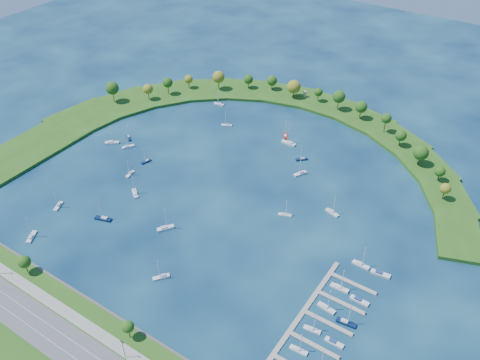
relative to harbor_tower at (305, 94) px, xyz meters
The scene contains 34 objects.
ground 119.25m from the harbor_tower, 83.66° to the right, with size 700.00×700.00×0.00m, color #071B3E.
south_shoreline 241.71m from the harbor_tower, 86.87° to the right, with size 420.00×43.10×11.60m.
breakwater 77.29m from the harbor_tower, 115.44° to the right, with size 286.74×247.64×2.00m.
breakwater_trees 30.45m from the harbor_tower, 99.12° to the right, with size 239.12×90.04×15.43m.
harbor_tower is the anchor object (origin of this frame).
dock_system 204.72m from the harbor_tower, 61.25° to the right, with size 24.28×82.00×1.60m.
moored_boat_0 54.85m from the harbor_tower, 75.39° to the right, with size 6.62×8.15×12.19m.
moored_boat_1 155.34m from the harbor_tower, 99.90° to the right, with size 8.30×6.99×12.55m.
moored_boat_2 165.86m from the harbor_tower, 87.80° to the right, with size 7.12×8.84×13.20m.
moored_boat_3 213.59m from the harbor_tower, 102.47° to the right, with size 6.34×8.81×12.81m.
moored_boat_4 192.25m from the harbor_tower, 106.34° to the right, with size 5.07×8.13×11.60m.
moored_boat_5 79.32m from the harbor_tower, 63.27° to the right, with size 6.76×6.61×10.86m.
moored_boat_6 129.12m from the harbor_tower, 55.51° to the right, with size 8.47×4.49×11.98m.
moored_boat_7 132.35m from the harbor_tower, 122.35° to the right, with size 7.26×5.94×10.89m.
moored_boat_8 133.09m from the harbor_tower, 66.63° to the right, with size 7.35×4.58×10.48m.
moored_boat_9 68.36m from the harbor_tower, 112.59° to the right, with size 7.48×5.12×10.78m.
moored_boat_10 194.43m from the harbor_tower, 82.12° to the right, with size 6.53×7.68×11.66m.
moored_boat_11 135.78m from the harbor_tower, 117.96° to the right, with size 5.92×7.92×11.60m.
moored_boat_12 180.24m from the harbor_tower, 98.28° to the right, with size 9.53×5.16×13.49m.
moored_boat_13 147.01m from the harbor_tower, 106.60° to the right, with size 3.02×7.27×10.37m.
moored_boat_14 94.34m from the harbor_tower, 63.55° to the right, with size 5.87×8.46×12.22m.
moored_boat_15 63.68m from the harbor_tower, 138.86° to the right, with size 7.91×3.14×11.31m.
moored_boat_16 132.92m from the harbor_tower, 108.79° to the right, with size 3.53×6.94×9.82m.
moored_boat_17 143.69m from the harbor_tower, 121.74° to the right, with size 8.70×7.45×13.24m.
moored_boat_18 62.79m from the harbor_tower, 71.38° to the right, with size 9.91×3.04×14.45m.
docked_boat_2 215.73m from the harbor_tower, 62.77° to the right, with size 7.83×2.66×11.33m.
docked_boat_4 205.18m from the harbor_tower, 61.24° to the right, with size 7.69×3.07×11.00m.
docked_boat_5 210.97m from the harbor_tower, 58.84° to the right, with size 8.15×2.29×1.66m.
docked_boat_6 193.37m from the harbor_tower, 59.31° to the right, with size 8.77×3.42×12.56m.
docked_boat_7 200.96m from the harbor_tower, 57.09° to the right, with size 8.87×3.41×12.71m.
docked_boat_8 181.78m from the harbor_tower, 57.12° to the right, with size 8.71×2.69×12.70m.
docked_boat_9 189.13m from the harbor_tower, 54.75° to the right, with size 8.78×2.70×1.78m.
docked_boat_10 167.70m from the harbor_tower, 52.93° to the right, with size 8.61×2.65×12.56m.
docked_boat_11 174.10m from the harbor_tower, 50.37° to the right, with size 9.37×3.59×1.86m.
Camera 1 is at (133.93, -188.92, 180.04)m, focal length 38.18 mm.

